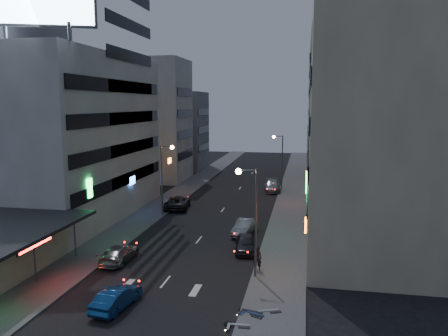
% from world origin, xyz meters
% --- Properties ---
extents(ground, '(180.00, 180.00, 0.00)m').
position_xyz_m(ground, '(0.00, 0.00, 0.00)').
color(ground, black).
rests_on(ground, ground).
extents(sidewalk_left, '(4.00, 120.00, 0.12)m').
position_xyz_m(sidewalk_left, '(-8.00, 30.00, 0.06)').
color(sidewalk_left, '#4C4C4F').
rests_on(sidewalk_left, ground).
extents(sidewalk_right, '(4.00, 120.00, 0.12)m').
position_xyz_m(sidewalk_right, '(8.00, 30.00, 0.06)').
color(sidewalk_right, '#4C4C4F').
rests_on(sidewalk_right, ground).
extents(white_building, '(14.00, 24.00, 18.00)m').
position_xyz_m(white_building, '(-17.00, 20.00, 9.00)').
color(white_building, silver).
rests_on(white_building, ground).
extents(grey_tower, '(10.00, 14.00, 34.00)m').
position_xyz_m(grey_tower, '(-26.00, 23.00, 17.00)').
color(grey_tower, gray).
rests_on(grey_tower, ground).
extents(shophouse_near, '(10.00, 11.00, 20.00)m').
position_xyz_m(shophouse_near, '(15.00, 10.50, 10.00)').
color(shophouse_near, '#C2B998').
rests_on(shophouse_near, ground).
extents(shophouse_mid, '(11.00, 12.00, 16.00)m').
position_xyz_m(shophouse_mid, '(15.50, 22.00, 8.00)').
color(shophouse_mid, gray).
rests_on(shophouse_mid, ground).
extents(shophouse_far, '(10.00, 14.00, 22.00)m').
position_xyz_m(shophouse_far, '(15.00, 35.00, 11.00)').
color(shophouse_far, '#C2B998').
rests_on(shophouse_far, ground).
extents(far_left_a, '(11.00, 10.00, 20.00)m').
position_xyz_m(far_left_a, '(-15.50, 45.00, 10.00)').
color(far_left_a, silver).
rests_on(far_left_a, ground).
extents(far_left_b, '(12.00, 10.00, 15.00)m').
position_xyz_m(far_left_b, '(-16.00, 58.00, 7.50)').
color(far_left_b, gray).
rests_on(far_left_b, ground).
extents(far_right_a, '(11.00, 12.00, 18.00)m').
position_xyz_m(far_right_a, '(15.50, 50.00, 9.00)').
color(far_right_a, gray).
rests_on(far_right_a, ground).
extents(far_right_b, '(12.00, 12.00, 24.00)m').
position_xyz_m(far_right_b, '(16.00, 64.00, 12.00)').
color(far_right_b, '#C2B998').
rests_on(far_right_b, ground).
extents(street_lamp_right_near, '(1.60, 0.44, 8.02)m').
position_xyz_m(street_lamp_right_near, '(5.90, 6.00, 5.36)').
color(street_lamp_right_near, '#595B60').
rests_on(street_lamp_right_near, sidewalk_right).
extents(street_lamp_left, '(1.60, 0.44, 8.02)m').
position_xyz_m(street_lamp_left, '(-5.90, 22.00, 5.36)').
color(street_lamp_left, '#595B60').
rests_on(street_lamp_left, sidewalk_left).
extents(street_lamp_right_far, '(1.60, 0.44, 8.02)m').
position_xyz_m(street_lamp_right_far, '(5.90, 40.00, 5.36)').
color(street_lamp_right_far, '#595B60').
rests_on(street_lamp_right_far, sidewalk_right).
extents(parked_car_right_near, '(2.27, 4.43, 1.44)m').
position_xyz_m(parked_car_right_near, '(4.77, 11.57, 0.72)').
color(parked_car_right_near, '#28282D').
rests_on(parked_car_right_near, ground).
extents(parked_car_right_mid, '(2.13, 4.59, 1.46)m').
position_xyz_m(parked_car_right_mid, '(3.97, 16.50, 0.73)').
color(parked_car_right_mid, '#999BA0').
rests_on(parked_car_right_mid, ground).
extents(parked_car_left, '(3.38, 6.03, 1.59)m').
position_xyz_m(parked_car_left, '(-5.60, 25.72, 0.80)').
color(parked_car_left, '#28262C').
rests_on(parked_car_left, ground).
extents(parked_car_right_far, '(2.85, 5.74, 1.60)m').
position_xyz_m(parked_car_right_far, '(5.05, 38.50, 0.80)').
color(parked_car_right_far, gray).
rests_on(parked_car_right_far, ground).
extents(road_car_blue, '(1.97, 4.27, 1.36)m').
position_xyz_m(road_car_blue, '(-1.70, -0.48, 0.68)').
color(road_car_blue, navy).
rests_on(road_car_blue, ground).
extents(road_car_silver, '(1.98, 4.70, 1.35)m').
position_xyz_m(road_car_silver, '(-4.99, 7.23, 0.68)').
color(road_car_silver, '#95989D').
rests_on(road_car_silver, ground).
extents(person, '(0.69, 0.45, 1.88)m').
position_xyz_m(person, '(6.30, 7.19, 1.06)').
color(person, black).
rests_on(person, sidewalk_right).
extents(scooter_black_a, '(0.76, 1.82, 1.08)m').
position_xyz_m(scooter_black_a, '(7.94, -2.38, 0.66)').
color(scooter_black_a, black).
rests_on(scooter_black_a, sidewalk_right).
extents(scooter_silver_a, '(0.72, 1.97, 1.19)m').
position_xyz_m(scooter_silver_a, '(6.87, -1.21, 0.71)').
color(scooter_silver_a, '#9A9DA1').
rests_on(scooter_silver_a, sidewalk_right).
extents(scooter_blue, '(1.46, 2.12, 1.23)m').
position_xyz_m(scooter_blue, '(7.60, -0.02, 0.74)').
color(scooter_blue, navy).
rests_on(scooter_blue, sidewalk_right).
extents(scooter_black_b, '(1.13, 2.14, 1.24)m').
position_xyz_m(scooter_black_b, '(7.47, 0.35, 0.74)').
color(scooter_black_b, black).
rests_on(scooter_black_b, sidewalk_right).
extents(scooter_silver_b, '(1.36, 2.13, 1.24)m').
position_xyz_m(scooter_silver_b, '(8.34, 1.07, 0.74)').
color(scooter_silver_b, '#A0A2A8').
rests_on(scooter_silver_b, sidewalk_right).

